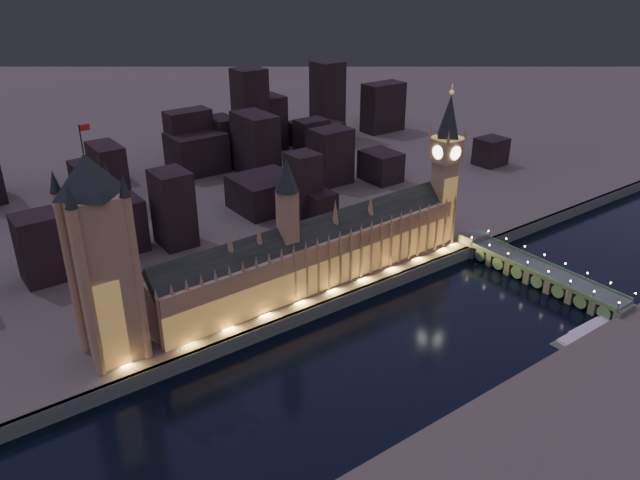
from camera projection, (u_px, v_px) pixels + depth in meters
ground_plane at (377, 348)px, 313.98m from camera, size 2000.00×2000.00×0.00m
north_bank at (68, 125)px, 691.02m from camera, size 2000.00×960.00×8.00m
embankment_wall at (328, 307)px, 342.13m from camera, size 2000.00×2.50×8.00m
palace_of_westminster at (317, 253)px, 351.90m from camera, size 202.00×25.80×78.00m
victoria_tower at (100, 250)px, 273.36m from camera, size 31.68×31.68×110.72m
elizabeth_tower at (446, 156)px, 389.40m from camera, size 18.00×18.00×101.44m
westminster_bridge at (535, 272)px, 374.55m from camera, size 17.17×113.00×15.90m
river_boat at (588, 332)px, 324.56m from camera, size 48.51×12.31×4.50m
city_backdrop at (213, 155)px, 501.78m from camera, size 472.76×215.63×77.05m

